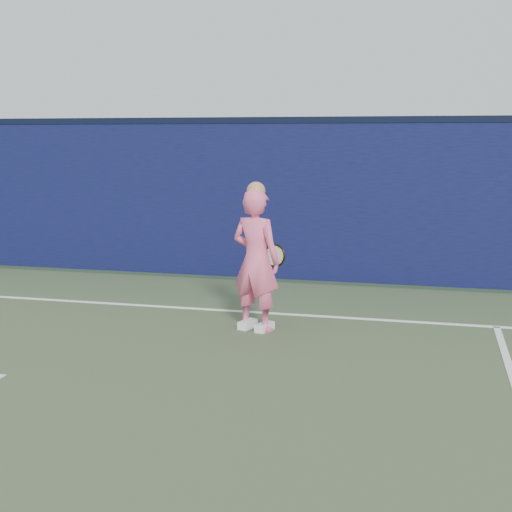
# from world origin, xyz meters

# --- Properties ---
(backstop_wall) EXTENTS (24.00, 0.40, 2.50)m
(backstop_wall) POSITION_xyz_m (0.00, 6.50, 1.25)
(backstop_wall) COLOR #0C0C38
(backstop_wall) RESTS_ON ground
(wall_cap) EXTENTS (24.00, 0.42, 0.10)m
(wall_cap) POSITION_xyz_m (0.00, 6.50, 2.55)
(wall_cap) COLOR black
(wall_cap) RESTS_ON backstop_wall
(player) EXTENTS (0.72, 0.58, 1.78)m
(player) POSITION_xyz_m (1.98, 3.21, 0.86)
(player) COLOR #FE6290
(player) RESTS_ON ground
(racket) EXTENTS (0.50, 0.31, 0.30)m
(racket) POSITION_xyz_m (2.10, 3.60, 0.84)
(racket) COLOR black
(racket) RESTS_ON ground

